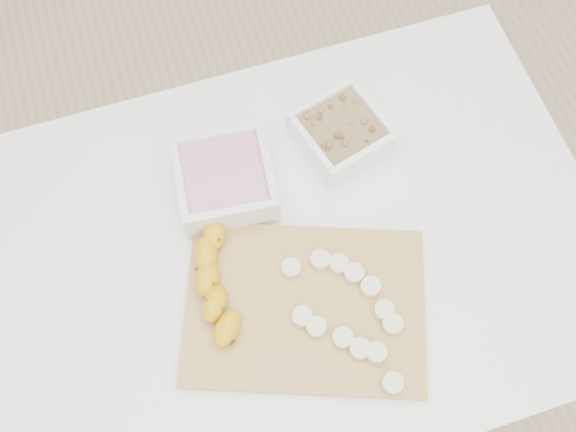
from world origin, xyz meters
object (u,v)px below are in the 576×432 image
object	(u,v)px
bowl_yogurt	(225,180)
banana	(216,282)
table	(293,266)
cutting_board	(305,307)
bowl_granola	(341,133)

from	to	relation	value
bowl_yogurt	banana	size ratio (longest dim) A/B	0.82
table	cutting_board	size ratio (longest dim) A/B	2.76
bowl_granola	cutting_board	size ratio (longest dim) A/B	0.45
table	cutting_board	distance (m)	0.14
bowl_yogurt	banana	xyz separation A→B (m)	(-0.06, -0.16, -0.00)
table	banana	size ratio (longest dim) A/B	4.91
bowl_yogurt	bowl_granola	bearing A→B (deg)	7.23
banana	table	bearing A→B (deg)	31.90
table	bowl_yogurt	distance (m)	0.20
bowl_granola	cutting_board	xyz separation A→B (m)	(-0.15, -0.26, -0.02)
banana	cutting_board	bearing A→B (deg)	-11.54
table	bowl_yogurt	bearing A→B (deg)	119.61
bowl_yogurt	bowl_granola	distance (m)	0.21
table	cutting_board	xyz separation A→B (m)	(-0.01, -0.10, 0.10)
bowl_granola	cutting_board	world-z (taller)	bowl_granola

